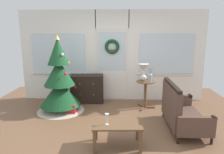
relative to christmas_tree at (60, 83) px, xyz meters
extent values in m
plane|color=brown|center=(1.27, -1.09, -0.71)|extent=(6.76, 6.76, 0.00)
cube|color=white|center=(-0.26, 1.00, 0.57)|extent=(2.15, 0.08, 2.55)
cube|color=white|center=(2.79, 1.00, 0.57)|extent=(2.15, 0.08, 2.55)
cube|color=white|center=(1.27, 1.00, 1.59)|extent=(0.94, 0.08, 0.50)
cube|color=silver|center=(1.27, 0.96, 0.32)|extent=(0.90, 0.05, 2.05)
cube|color=white|center=(1.27, 0.94, -0.26)|extent=(0.78, 0.02, 0.80)
cube|color=silver|center=(1.27, 0.94, 0.69)|extent=(0.78, 0.01, 1.10)
cube|color=silver|center=(-0.26, 0.94, 0.64)|extent=(1.50, 0.01, 1.10)
cube|color=silver|center=(2.79, 0.94, 0.64)|extent=(1.50, 0.01, 1.10)
cube|color=silver|center=(-0.26, 0.93, 0.07)|extent=(1.59, 0.06, 0.03)
cube|color=silver|center=(2.79, 0.93, 0.07)|extent=(1.59, 0.06, 0.03)
torus|color=#164424|center=(1.27, 0.90, 0.84)|extent=(0.41, 0.09, 0.41)
cube|color=red|center=(1.27, 0.88, 0.71)|extent=(0.10, 0.02, 0.10)
cylinder|color=#4C331E|center=(0.00, 0.00, -0.60)|extent=(0.10, 0.10, 0.23)
cone|color=beige|center=(0.00, 0.00, -0.66)|extent=(1.17, 1.17, 0.10)
cone|color=#194C28|center=(0.00, 0.00, -0.24)|extent=(0.99, 0.99, 0.65)
cone|color=#194C28|center=(0.00, 0.00, 0.28)|extent=(0.76, 0.76, 0.65)
cone|color=#194C28|center=(0.00, 0.00, 0.80)|extent=(0.52, 0.52, 0.65)
cone|color=#E0BC4C|center=(0.00, 0.00, 1.13)|extent=(0.12, 0.12, 0.12)
sphere|color=red|center=(0.21, -0.22, 0.29)|extent=(0.07, 0.07, 0.07)
sphere|color=gold|center=(0.23, 0.08, 0.51)|extent=(0.06, 0.06, 0.06)
sphere|color=silver|center=(0.14, -0.11, 0.73)|extent=(0.08, 0.08, 0.08)
sphere|color=#264CB2|center=(-0.11, 0.24, 0.34)|extent=(0.07, 0.07, 0.07)
sphere|color=red|center=(0.34, 0.18, -0.14)|extent=(0.06, 0.06, 0.06)
sphere|color=gold|center=(-0.11, 0.16, 0.62)|extent=(0.07, 0.07, 0.07)
cube|color=black|center=(0.58, 0.70, -0.32)|extent=(0.93, 0.48, 0.78)
sphere|color=tan|center=(0.41, 0.47, -0.13)|extent=(0.03, 0.03, 0.03)
sphere|color=tan|center=(0.77, 0.49, -0.13)|extent=(0.03, 0.03, 0.03)
sphere|color=tan|center=(0.41, 0.47, -0.43)|extent=(0.03, 0.03, 0.03)
sphere|color=tan|center=(0.77, 0.49, -0.43)|extent=(0.03, 0.03, 0.03)
cylinder|color=black|center=(3.13, -1.52, -0.64)|extent=(0.05, 0.05, 0.14)
cylinder|color=black|center=(3.13, -0.27, -0.64)|extent=(0.05, 0.05, 0.14)
cylinder|color=black|center=(2.53, -1.53, -0.64)|extent=(0.05, 0.05, 0.14)
cylinder|color=black|center=(2.53, -0.27, -0.64)|extent=(0.05, 0.05, 0.14)
cube|color=brown|center=(2.83, -0.90, -0.50)|extent=(0.72, 1.19, 0.14)
cube|color=brown|center=(2.53, -0.90, -0.12)|extent=(0.12, 1.19, 0.62)
cube|color=black|center=(2.53, -0.90, 0.22)|extent=(0.08, 1.17, 0.06)
cube|color=brown|center=(2.83, -1.54, -0.38)|extent=(0.66, 0.09, 0.38)
cylinder|color=black|center=(3.12, -1.54, -0.21)|extent=(0.09, 0.09, 0.09)
cube|color=brown|center=(2.83, -0.26, -0.38)|extent=(0.66, 0.09, 0.38)
cylinder|color=black|center=(3.12, -0.26, -0.21)|extent=(0.09, 0.09, 0.09)
cylinder|color=brown|center=(2.15, 0.26, 0.00)|extent=(0.48, 0.48, 0.02)
cylinder|color=brown|center=(2.15, 0.26, -0.36)|extent=(0.07, 0.07, 0.70)
cube|color=brown|center=(2.31, 0.26, -0.69)|extent=(0.20, 0.05, 0.04)
cube|color=brown|center=(2.07, 0.40, -0.69)|extent=(0.14, 0.20, 0.04)
cube|color=brown|center=(2.07, 0.12, -0.69)|extent=(0.14, 0.20, 0.04)
sphere|color=silver|center=(2.09, 0.30, 0.10)|extent=(0.16, 0.16, 0.16)
cylinder|color=silver|center=(2.09, 0.30, 0.23)|extent=(0.02, 0.02, 0.06)
cone|color=silver|center=(2.09, 0.30, 0.36)|extent=(0.28, 0.28, 0.20)
cylinder|color=#99ADBC|center=(2.25, 0.20, 0.10)|extent=(0.09, 0.09, 0.16)
sphere|color=#99ADBC|center=(2.25, 0.20, 0.18)|extent=(0.10, 0.10, 0.10)
cylinder|color=#4C7042|center=(2.23, 0.20, 0.28)|extent=(0.07, 0.01, 0.17)
cylinder|color=#4C7042|center=(2.25, 0.20, 0.28)|extent=(0.01, 0.01, 0.18)
cylinder|color=#4C7042|center=(2.27, 0.20, 0.28)|extent=(0.07, 0.01, 0.17)
cube|color=brown|center=(1.45, -1.64, -0.29)|extent=(0.86, 0.56, 0.03)
cube|color=brown|center=(1.08, -1.88, -0.51)|extent=(0.05, 0.05, 0.40)
cube|color=brown|center=(1.84, -1.85, -0.51)|extent=(0.05, 0.05, 0.40)
cube|color=brown|center=(1.06, -1.44, -0.51)|extent=(0.05, 0.05, 0.40)
cube|color=brown|center=(1.82, -1.41, -0.51)|extent=(0.05, 0.05, 0.40)
cylinder|color=silver|center=(1.27, -1.71, -0.27)|extent=(0.06, 0.06, 0.01)
cylinder|color=silver|center=(1.27, -1.71, -0.22)|extent=(0.01, 0.01, 0.10)
cone|color=silver|center=(1.27, -1.71, -0.13)|extent=(0.08, 0.08, 0.09)
cube|color=red|center=(0.30, -0.17, -0.60)|extent=(0.23, 0.20, 0.23)
camera|label=1|loc=(1.48, -5.05, 1.28)|focal=34.08mm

